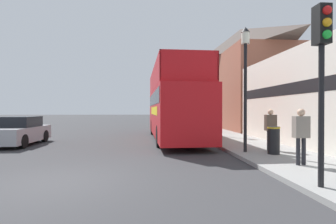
{
  "coord_description": "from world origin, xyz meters",
  "views": [
    {
      "loc": [
        2.3,
        -6.66,
        1.82
      ],
      "look_at": [
        3.56,
        9.5,
        1.69
      ],
      "focal_mm": 28.0,
      "sensor_mm": 36.0,
      "label": 1
    }
  ],
  "objects_px": {
    "tour_bus": "(174,108)",
    "lamp_post_third": "(188,96)",
    "parked_car_ahead_of_bus": "(172,123)",
    "parked_car_far_side": "(19,132)",
    "litter_bin": "(274,140)",
    "pedestrian_third": "(271,126)",
    "lamp_post_second": "(204,87)",
    "traffic_signal": "(322,54)",
    "lamp_post_nearest": "(245,66)",
    "pedestrian_second": "(301,131)"
  },
  "relations": [
    {
      "from": "tour_bus",
      "to": "lamp_post_third",
      "type": "bearing_deg",
      "value": 73.85
    },
    {
      "from": "parked_car_ahead_of_bus",
      "to": "lamp_post_third",
      "type": "bearing_deg",
      "value": 35.57
    },
    {
      "from": "parked_car_far_side",
      "to": "litter_bin",
      "type": "relative_size",
      "value": 3.9
    },
    {
      "from": "parked_car_ahead_of_bus",
      "to": "lamp_post_third",
      "type": "relative_size",
      "value": 0.95
    },
    {
      "from": "pedestrian_third",
      "to": "lamp_post_second",
      "type": "distance_m",
      "value": 7.44
    },
    {
      "from": "traffic_signal",
      "to": "lamp_post_nearest",
      "type": "relative_size",
      "value": 0.79
    },
    {
      "from": "tour_bus",
      "to": "pedestrian_second",
      "type": "height_order",
      "value": "tour_bus"
    },
    {
      "from": "parked_car_ahead_of_bus",
      "to": "lamp_post_second",
      "type": "bearing_deg",
      "value": -72.27
    },
    {
      "from": "parked_car_ahead_of_bus",
      "to": "litter_bin",
      "type": "relative_size",
      "value": 3.9
    },
    {
      "from": "lamp_post_nearest",
      "to": "lamp_post_second",
      "type": "relative_size",
      "value": 1.06
    },
    {
      "from": "parked_car_ahead_of_bus",
      "to": "lamp_post_third",
      "type": "distance_m",
      "value": 3.15
    },
    {
      "from": "lamp_post_second",
      "to": "lamp_post_third",
      "type": "relative_size",
      "value": 1.1
    },
    {
      "from": "parked_car_ahead_of_bus",
      "to": "lamp_post_nearest",
      "type": "bearing_deg",
      "value": -79.81
    },
    {
      "from": "pedestrian_second",
      "to": "litter_bin",
      "type": "xyz_separation_m",
      "value": [
        0.13,
        1.98,
        -0.48
      ]
    },
    {
      "from": "tour_bus",
      "to": "parked_car_ahead_of_bus",
      "type": "distance_m",
      "value": 7.74
    },
    {
      "from": "pedestrian_second",
      "to": "lamp_post_second",
      "type": "xyz_separation_m",
      "value": [
        -0.82,
        9.87,
        2.21
      ]
    },
    {
      "from": "pedestrian_second",
      "to": "lamp_post_nearest",
      "type": "bearing_deg",
      "value": 106.39
    },
    {
      "from": "lamp_post_second",
      "to": "tour_bus",
      "type": "bearing_deg",
      "value": -148.3
    },
    {
      "from": "lamp_post_nearest",
      "to": "lamp_post_third",
      "type": "bearing_deg",
      "value": 90.18
    },
    {
      "from": "parked_car_far_side",
      "to": "litter_bin",
      "type": "height_order",
      "value": "parked_car_far_side"
    },
    {
      "from": "pedestrian_second",
      "to": "pedestrian_third",
      "type": "xyz_separation_m",
      "value": [
        0.44,
        2.89,
        -0.01
      ]
    },
    {
      "from": "parked_car_far_side",
      "to": "traffic_signal",
      "type": "distance_m",
      "value": 13.79
    },
    {
      "from": "pedestrian_second",
      "to": "lamp_post_third",
      "type": "relative_size",
      "value": 0.4
    },
    {
      "from": "parked_car_ahead_of_bus",
      "to": "pedestrian_second",
      "type": "height_order",
      "value": "pedestrian_second"
    },
    {
      "from": "pedestrian_third",
      "to": "lamp_post_third",
      "type": "xyz_separation_m",
      "value": [
        -1.25,
        14.28,
        1.95
      ]
    },
    {
      "from": "parked_car_ahead_of_bus",
      "to": "lamp_post_nearest",
      "type": "distance_m",
      "value": 13.95
    },
    {
      "from": "lamp_post_third",
      "to": "litter_bin",
      "type": "relative_size",
      "value": 4.1
    },
    {
      "from": "lamp_post_nearest",
      "to": "litter_bin",
      "type": "xyz_separation_m",
      "value": [
        0.88,
        -0.6,
        -2.87
      ]
    },
    {
      "from": "pedestrian_third",
      "to": "traffic_signal",
      "type": "bearing_deg",
      "value": -104.51
    },
    {
      "from": "parked_car_far_side",
      "to": "lamp_post_third",
      "type": "relative_size",
      "value": 0.95
    },
    {
      "from": "pedestrian_third",
      "to": "traffic_signal",
      "type": "height_order",
      "value": "traffic_signal"
    },
    {
      "from": "pedestrian_second",
      "to": "lamp_post_second",
      "type": "relative_size",
      "value": 0.36
    },
    {
      "from": "lamp_post_second",
      "to": "lamp_post_third",
      "type": "distance_m",
      "value": 7.3
    },
    {
      "from": "tour_bus",
      "to": "pedestrian_second",
      "type": "distance_m",
      "value": 9.06
    },
    {
      "from": "parked_car_far_side",
      "to": "parked_car_ahead_of_bus",
      "type": "bearing_deg",
      "value": -132.05
    },
    {
      "from": "tour_bus",
      "to": "lamp_post_third",
      "type": "xyz_separation_m",
      "value": [
        2.24,
        8.67,
        1.19
      ]
    },
    {
      "from": "parked_car_ahead_of_bus",
      "to": "pedestrian_third",
      "type": "height_order",
      "value": "pedestrian_third"
    },
    {
      "from": "parked_car_far_side",
      "to": "tour_bus",
      "type": "bearing_deg",
      "value": -165.8
    },
    {
      "from": "parked_car_ahead_of_bus",
      "to": "lamp_post_second",
      "type": "xyz_separation_m",
      "value": [
        1.64,
        -6.24,
        2.73
      ]
    },
    {
      "from": "traffic_signal",
      "to": "lamp_post_third",
      "type": "relative_size",
      "value": 0.92
    },
    {
      "from": "pedestrian_second",
      "to": "pedestrian_third",
      "type": "relative_size",
      "value": 1.01
    },
    {
      "from": "parked_car_ahead_of_bus",
      "to": "lamp_post_third",
      "type": "height_order",
      "value": "lamp_post_third"
    },
    {
      "from": "tour_bus",
      "to": "pedestrian_third",
      "type": "relative_size",
      "value": 6.53
    },
    {
      "from": "parked_car_ahead_of_bus",
      "to": "traffic_signal",
      "type": "height_order",
      "value": "traffic_signal"
    },
    {
      "from": "traffic_signal",
      "to": "lamp_post_second",
      "type": "distance_m",
      "value": 12.1
    },
    {
      "from": "lamp_post_nearest",
      "to": "lamp_post_second",
      "type": "xyz_separation_m",
      "value": [
        -0.06,
        7.29,
        -0.17
      ]
    },
    {
      "from": "tour_bus",
      "to": "lamp_post_nearest",
      "type": "height_order",
      "value": "lamp_post_nearest"
    },
    {
      "from": "parked_car_ahead_of_bus",
      "to": "parked_car_far_side",
      "type": "distance_m",
      "value": 13.07
    },
    {
      "from": "parked_car_ahead_of_bus",
      "to": "lamp_post_nearest",
      "type": "xyz_separation_m",
      "value": [
        1.7,
        -13.53,
        2.91
      ]
    },
    {
      "from": "pedestrian_second",
      "to": "lamp_post_second",
      "type": "height_order",
      "value": "lamp_post_second"
    }
  ]
}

